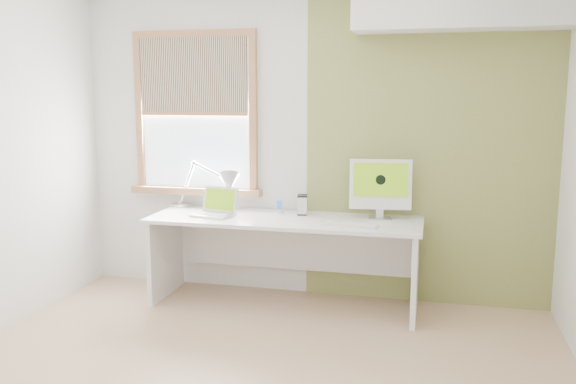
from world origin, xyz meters
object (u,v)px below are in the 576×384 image
(laptop, at_px, (216,208))
(external_drive, at_px, (302,205))
(desk_lamp, at_px, (220,185))
(desk, at_px, (286,240))
(imac, at_px, (380,186))

(laptop, height_order, external_drive, laptop)
(desk_lamp, bearing_deg, laptop, -78.22)
(external_drive, bearing_deg, laptop, -163.44)
(laptop, bearing_deg, external_drive, 16.56)
(desk, distance_m, external_drive, 0.32)
(desk_lamp, height_order, imac, imac)
(desk, distance_m, desk_lamp, 0.76)
(external_drive, bearing_deg, desk_lamp, 178.07)
(external_drive, distance_m, imac, 0.67)
(desk_lamp, distance_m, laptop, 0.28)
(imac, bearing_deg, desk_lamp, 177.81)
(desk, distance_m, imac, 0.89)
(external_drive, bearing_deg, imac, -2.49)
(desk_lamp, xyz_separation_m, external_drive, (0.73, -0.02, -0.14))
(laptop, height_order, imac, imac)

